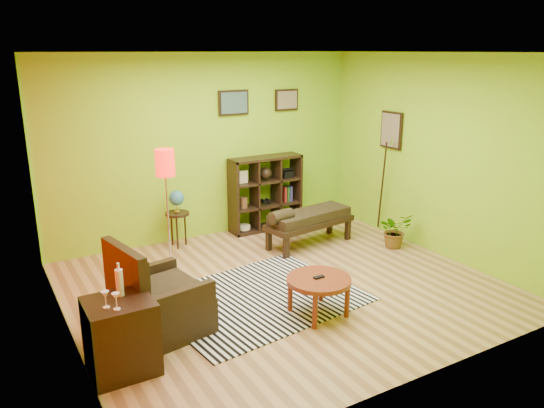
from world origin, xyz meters
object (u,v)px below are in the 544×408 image
cube_shelf (266,193)px  potted_plant (395,234)px  coffee_table (319,283)px  bench (308,219)px  armchair (157,305)px  side_cabinet (121,336)px  floor_lamp (166,174)px  globe_table (177,204)px

cube_shelf → potted_plant: size_ratio=2.29×
coffee_table → bench: size_ratio=0.49×
armchair → side_cabinet: (-0.50, -0.50, 0.04)m
bench → floor_lamp: bearing=179.9°
armchair → cube_shelf: size_ratio=0.85×
side_cabinet → bench: 3.74m
globe_table → side_cabinet: bearing=-119.6°
coffee_table → potted_plant: 2.48m
coffee_table → armchair: (-1.66, 0.52, -0.07)m
bench → potted_plant: bearing=-33.1°
coffee_table → floor_lamp: (-1.04, 1.86, 0.97)m
floor_lamp → globe_table: floor_lamp is taller
coffee_table → armchair: size_ratio=0.69×
bench → potted_plant: 1.31m
coffee_table → bench: 2.16m
coffee_table → side_cabinet: size_ratio=0.70×
armchair → cube_shelf: (2.62, 2.33, 0.29)m
armchair → potted_plant: 3.90m
side_cabinet → globe_table: side_cabinet is taller
coffee_table → bench: (1.10, 1.86, 0.04)m
potted_plant → cube_shelf: bearing=126.0°
armchair → side_cabinet: bearing=-134.7°
coffee_table → cube_shelf: size_ratio=0.59×
potted_plant → bench: bearing=146.9°
coffee_table → cube_shelf: cube_shelf is taller
armchair → cube_shelf: bearing=41.7°
armchair → floor_lamp: bearing=65.2°
armchair → side_cabinet: 0.71m
armchair → floor_lamp: size_ratio=0.62×
globe_table → bench: globe_table is taller
bench → armchair: bearing=-154.1°
coffee_table → side_cabinet: bearing=179.6°
cube_shelf → bench: size_ratio=0.82×
floor_lamp → potted_plant: size_ratio=3.16×
coffee_table → floor_lamp: floor_lamp is taller
globe_table → potted_plant: 3.24m
coffee_table → floor_lamp: size_ratio=0.43×
globe_table → bench: (1.69, -0.92, -0.24)m
coffee_table → globe_table: 2.85m
globe_table → potted_plant: (2.77, -1.62, -0.45)m
coffee_table → cube_shelf: 3.01m
armchair → globe_table: size_ratio=1.18×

